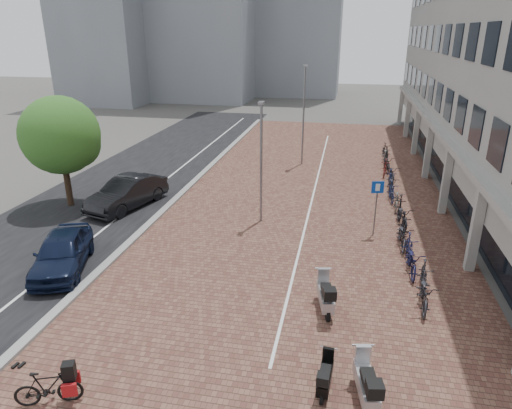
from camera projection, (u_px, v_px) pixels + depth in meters
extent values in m
plane|color=#474442|center=(221.00, 301.00, 15.62)|extent=(140.00, 140.00, 0.00)
cube|color=brown|center=(311.00, 191.00, 26.23)|extent=(14.50, 42.00, 0.04)
cube|color=black|center=(133.00, 180.00, 28.26)|extent=(8.00, 50.00, 0.03)
cube|color=gray|center=(193.00, 183.00, 27.52)|extent=(0.35, 42.00, 0.14)
cube|color=white|center=(163.00, 182.00, 27.89)|extent=(0.12, 44.00, 0.00)
cube|color=white|center=(314.00, 191.00, 26.18)|extent=(0.10, 30.00, 0.00)
cube|color=black|center=(442.00, 152.00, 27.89)|extent=(0.15, 38.00, 3.20)
cube|color=#969691|center=(443.00, 124.00, 27.30)|extent=(1.60, 38.00, 0.30)
cube|color=#969691|center=(476.00, 230.00, 17.05)|extent=(0.35, 0.35, 3.40)
cube|color=#969691|center=(446.00, 181.00, 22.54)|extent=(0.35, 0.35, 3.40)
cube|color=#969691|center=(428.00, 152.00, 28.03)|extent=(0.35, 0.35, 3.40)
cube|color=#969691|center=(416.00, 132.00, 33.53)|extent=(0.35, 0.35, 3.40)
cube|color=#969691|center=(407.00, 117.00, 39.02)|extent=(0.35, 0.35, 3.40)
cube|color=#969691|center=(401.00, 107.00, 44.51)|extent=(0.35, 0.35, 3.40)
cube|color=gray|center=(105.00, 19.00, 55.29)|extent=(10.00, 10.00, 20.00)
imported|color=black|center=(62.00, 252.00, 17.46)|extent=(3.08, 4.67, 1.48)
imported|color=black|center=(127.00, 193.00, 23.64)|extent=(2.90, 5.08, 1.58)
imported|color=black|center=(48.00, 388.00, 11.16)|extent=(1.70, 1.02, 0.98)
cube|color=black|center=(45.00, 373.00, 11.00)|extent=(0.38, 0.36, 0.44)
cube|color=#9F1114|center=(40.00, 385.00, 11.18)|extent=(0.36, 0.22, 0.34)
cube|color=#9F1114|center=(56.00, 388.00, 11.10)|extent=(0.36, 0.22, 0.34)
cylinder|color=slate|center=(375.00, 211.00, 20.23)|extent=(0.07, 0.07, 2.36)
cube|color=#0D41B1|center=(378.00, 187.00, 19.80)|extent=(0.53, 0.16, 0.54)
cylinder|color=gray|center=(261.00, 165.00, 21.13)|extent=(0.12, 0.12, 5.69)
cylinder|color=gray|center=(303.00, 117.00, 30.41)|extent=(0.12, 0.12, 6.54)
cylinder|color=#382619|center=(68.00, 183.00, 23.77)|extent=(0.32, 0.32, 2.50)
sphere|color=#2B591E|center=(60.00, 135.00, 22.87)|extent=(3.94, 3.94, 3.94)
sphere|color=#2B591E|center=(76.00, 144.00, 23.47)|extent=(2.50, 2.50, 2.50)
imported|color=black|center=(425.00, 294.00, 15.11)|extent=(0.84, 2.02, 1.04)
imported|color=black|center=(424.00, 277.00, 16.13)|extent=(0.64, 1.78, 1.05)
imported|color=#121333|center=(412.00, 261.00, 17.24)|extent=(0.69, 1.97, 1.04)
imported|color=#141737|center=(409.00, 248.00, 18.29)|extent=(0.52, 1.75, 1.05)
imported|color=black|center=(403.00, 236.00, 19.37)|extent=(0.72, 1.98, 1.04)
imported|color=black|center=(404.00, 225.00, 20.39)|extent=(0.58, 1.77, 1.05)
imported|color=black|center=(403.00, 216.00, 21.43)|extent=(0.90, 2.04, 1.04)
imported|color=black|center=(400.00, 207.00, 22.49)|extent=(0.71, 1.79, 1.05)
imported|color=#524F4B|center=(397.00, 199.00, 23.55)|extent=(0.90, 2.04, 1.04)
imported|color=#141B38|center=(392.00, 192.00, 24.64)|extent=(0.59, 1.77, 1.05)
imported|color=black|center=(392.00, 185.00, 25.68)|extent=(0.70, 1.98, 1.04)
imported|color=#121832|center=(390.00, 179.00, 26.72)|extent=(0.51, 1.75, 1.05)
imported|color=black|center=(392.00, 174.00, 27.75)|extent=(0.74, 1.99, 1.04)
imported|color=#511815|center=(385.00, 168.00, 28.86)|extent=(0.71, 1.80, 1.05)
imported|color=black|center=(388.00, 163.00, 29.87)|extent=(0.79, 2.01, 1.04)
imported|color=black|center=(386.00, 159.00, 30.93)|extent=(0.77, 1.80, 1.05)
imported|color=#63615B|center=(386.00, 155.00, 31.98)|extent=(0.79, 2.01, 1.04)
imported|color=black|center=(385.00, 151.00, 33.02)|extent=(0.75, 1.80, 1.05)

